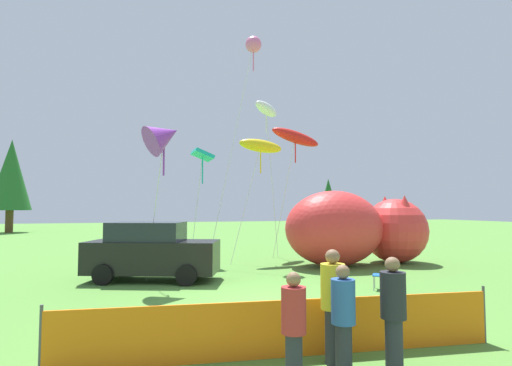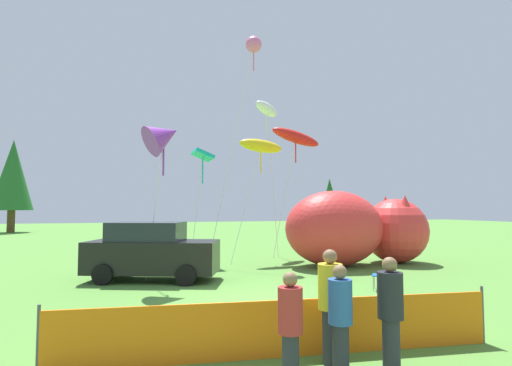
% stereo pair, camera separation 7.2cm
% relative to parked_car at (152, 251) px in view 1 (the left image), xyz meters
% --- Properties ---
extents(ground_plane, '(120.00, 120.00, 0.00)m').
position_rel_parked_car_xyz_m(ground_plane, '(2.68, -3.87, -0.98)').
color(ground_plane, '#548C38').
extents(parked_car, '(4.68, 3.09, 1.98)m').
position_rel_parked_car_xyz_m(parked_car, '(0.00, 0.00, 0.00)').
color(parked_car, black).
rests_on(parked_car, ground).
extents(folding_chair, '(0.69, 0.69, 0.88)m').
position_rel_parked_car_xyz_m(folding_chair, '(6.68, -3.59, -0.47)').
color(folding_chair, '#1959A5').
rests_on(folding_chair, ground).
extents(inflatable_cat, '(6.83, 3.43, 3.20)m').
position_rel_parked_car_xyz_m(inflatable_cat, '(8.54, 1.29, 0.49)').
color(inflatable_cat, red).
rests_on(inflatable_cat, ground).
extents(safety_fence, '(7.55, 0.81, 1.02)m').
position_rel_parked_car_xyz_m(safety_fence, '(1.89, -7.79, -0.52)').
color(safety_fence, orange).
rests_on(safety_fence, ground).
extents(spectator_in_green_shirt, '(0.34, 0.34, 1.58)m').
position_rel_parked_car_xyz_m(spectator_in_green_shirt, '(1.57, -8.93, -0.12)').
color(spectator_in_green_shirt, '#2D2D38').
rests_on(spectator_in_green_shirt, ground).
extents(spectator_in_blue_shirt, '(0.38, 0.38, 1.73)m').
position_rel_parked_car_xyz_m(spectator_in_blue_shirt, '(3.17, -8.91, -0.04)').
color(spectator_in_blue_shirt, '#2D2D38').
rests_on(spectator_in_blue_shirt, ground).
extents(spectator_in_white_shirt, '(0.39, 0.39, 1.80)m').
position_rel_parked_car_xyz_m(spectator_in_white_shirt, '(2.50, -8.28, -0.00)').
color(spectator_in_white_shirt, '#2D2D38').
rests_on(spectator_in_white_shirt, ground).
extents(spectator_in_black_shirt, '(0.35, 0.35, 1.63)m').
position_rel_parked_car_xyz_m(spectator_in_black_shirt, '(2.40, -8.79, -0.10)').
color(spectator_in_black_shirt, '#2D2D38').
rests_on(spectator_in_black_shirt, ground).
extents(kite_pink_octopus, '(2.83, 2.01, 10.68)m').
position_rel_parked_car_xyz_m(kite_pink_octopus, '(4.70, 3.78, 9.24)').
color(kite_pink_octopus, silver).
rests_on(kite_pink_octopus, ground).
extents(kite_teal_diamond, '(1.02, 1.03, 5.12)m').
position_rel_parked_car_xyz_m(kite_teal_diamond, '(2.29, 3.71, 3.80)').
color(kite_teal_diamond, silver).
rests_on(kite_teal_diamond, ground).
extents(kite_red_lizard, '(2.62, 1.06, 6.73)m').
position_rel_parked_car_xyz_m(kite_red_lizard, '(7.07, 4.34, 5.02)').
color(kite_red_lizard, silver).
rests_on(kite_red_lizard, ground).
extents(kite_yellow_hero, '(2.79, 1.36, 5.89)m').
position_rel_parked_car_xyz_m(kite_yellow_hero, '(5.09, 3.86, 4.41)').
color(kite_yellow_hero, silver).
rests_on(kite_yellow_hero, ground).
extents(kite_purple_delta, '(1.67, 1.63, 5.52)m').
position_rel_parked_car_xyz_m(kite_purple_delta, '(0.30, -0.91, 3.82)').
color(kite_purple_delta, silver).
rests_on(kite_purple_delta, ground).
extents(kite_white_ghost, '(1.93, 1.98, 8.30)m').
position_rel_parked_car_xyz_m(kite_white_ghost, '(6.10, 6.07, 6.79)').
color(kite_white_ghost, silver).
rests_on(kite_white_ghost, ground).
extents(horizon_tree_east, '(2.42, 2.42, 5.77)m').
position_rel_parked_car_xyz_m(horizon_tree_east, '(20.33, 26.81, 2.56)').
color(horizon_tree_east, brown).
rests_on(horizon_tree_east, ground).
extents(horizon_tree_west, '(3.92, 3.92, 9.36)m').
position_rel_parked_car_xyz_m(horizon_tree_west, '(-12.66, 31.20, 4.76)').
color(horizon_tree_west, brown).
rests_on(horizon_tree_west, ground).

